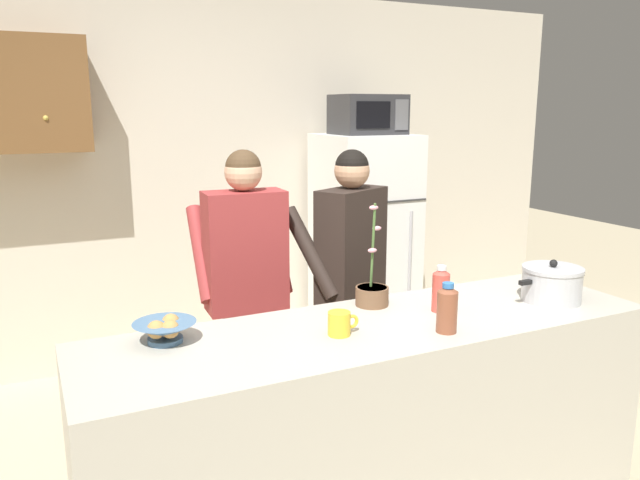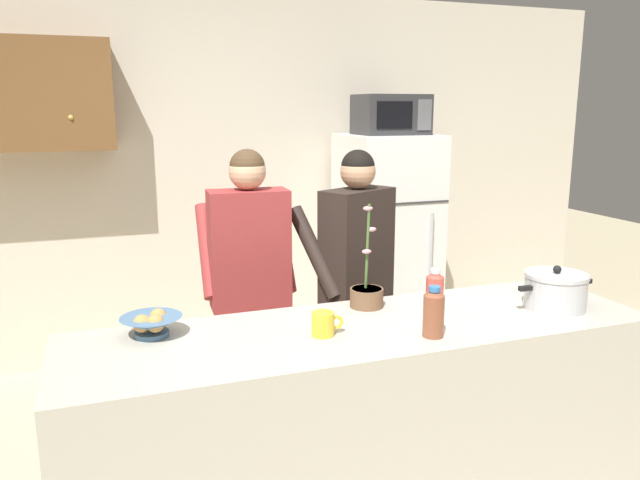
{
  "view_description": "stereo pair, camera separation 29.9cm",
  "coord_description": "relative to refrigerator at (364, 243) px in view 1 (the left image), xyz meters",
  "views": [
    {
      "loc": [
        -1.27,
        -2.09,
        1.8
      ],
      "look_at": [
        0.0,
        0.55,
        1.17
      ],
      "focal_mm": 34.7,
      "sensor_mm": 36.0,
      "label": 1
    },
    {
      "loc": [
        -0.99,
        -2.2,
        1.8
      ],
      "look_at": [
        0.0,
        0.55,
        1.17
      ],
      "focal_mm": 34.7,
      "sensor_mm": 36.0,
      "label": 2
    }
  ],
  "objects": [
    {
      "name": "back_wall_unit",
      "position": [
        -1.24,
        0.41,
        0.58
      ],
      "size": [
        6.0,
        0.48,
        2.6
      ],
      "color": "beige",
      "rests_on": "ground"
    },
    {
      "name": "kitchen_island",
      "position": [
        -0.99,
        -1.85,
        -0.34
      ],
      "size": [
        2.44,
        0.68,
        0.92
      ],
      "primitive_type": "cube",
      "color": "#BCB7A8",
      "rests_on": "ground"
    },
    {
      "name": "refrigerator",
      "position": [
        0.0,
        0.0,
        0.0
      ],
      "size": [
        0.64,
        0.68,
        1.61
      ],
      "color": "white",
      "rests_on": "ground"
    },
    {
      "name": "microwave",
      "position": [
        0.0,
        -0.02,
        0.94
      ],
      "size": [
        0.48,
        0.37,
        0.28
      ],
      "color": "#2D2D30",
      "rests_on": "refrigerator"
    },
    {
      "name": "person_near_pot",
      "position": [
        -1.28,
        -1.01,
        0.19
      ],
      "size": [
        0.5,
        0.43,
        1.6
      ],
      "color": "#726656",
      "rests_on": "ground"
    },
    {
      "name": "person_by_sink",
      "position": [
        -0.72,
        -1.09,
        0.18
      ],
      "size": [
        0.59,
        0.56,
        1.59
      ],
      "color": "#726656",
      "rests_on": "ground"
    },
    {
      "name": "cooking_pot",
      "position": [
        -0.11,
        -1.93,
        0.2
      ],
      "size": [
        0.39,
        0.27,
        0.2
      ],
      "color": "silver",
      "rests_on": "kitchen_island"
    },
    {
      "name": "coffee_mug",
      "position": [
        -1.19,
        -1.89,
        0.16
      ],
      "size": [
        0.13,
        0.09,
        0.1
      ],
      "color": "yellow",
      "rests_on": "kitchen_island"
    },
    {
      "name": "bread_bowl",
      "position": [
        -1.83,
        -1.67,
        0.17
      ],
      "size": [
        0.24,
        0.24,
        0.1
      ],
      "color": "#4C7299",
      "rests_on": "kitchen_island"
    },
    {
      "name": "bottle_near_edge",
      "position": [
        -0.79,
        -2.05,
        0.22
      ],
      "size": [
        0.08,
        0.08,
        0.2
      ],
      "color": "brown",
      "rests_on": "kitchen_island"
    },
    {
      "name": "bottle_mid_counter",
      "position": [
        -0.66,
        -1.83,
        0.22
      ],
      "size": [
        0.08,
        0.08,
        0.21
      ],
      "color": "#D84C3F",
      "rests_on": "kitchen_island"
    },
    {
      "name": "potted_orchid",
      "position": [
        -0.89,
        -1.62,
        0.18
      ],
      "size": [
        0.15,
        0.15,
        0.47
      ],
      "color": "brown",
      "rests_on": "kitchen_island"
    }
  ]
}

